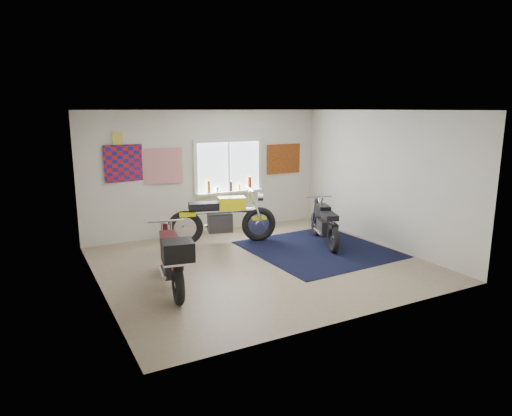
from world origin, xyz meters
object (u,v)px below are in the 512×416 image
navy_rug (318,249)px  black_chrome_bike (324,225)px  yellow_triumph (222,220)px  maroon_tourer (172,260)px

navy_rug → black_chrome_bike: 0.60m
yellow_triumph → maroon_tourer: yellow_triumph is taller
yellow_triumph → black_chrome_bike: yellow_triumph is taller
black_chrome_bike → maroon_tourer: 3.66m
navy_rug → yellow_triumph: bearing=139.2°
navy_rug → black_chrome_bike: black_chrome_bike is taller
navy_rug → black_chrome_bike: bearing=39.0°
navy_rug → yellow_triumph: (-1.49, 1.29, 0.50)m
yellow_triumph → black_chrome_bike: bearing=-13.9°
yellow_triumph → maroon_tourer: 2.60m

